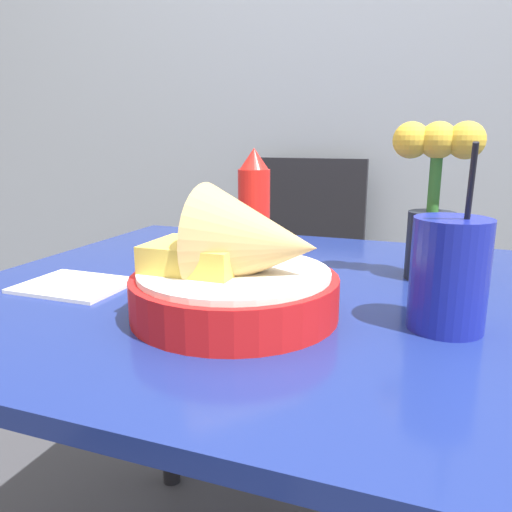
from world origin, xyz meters
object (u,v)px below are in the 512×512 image
(ketchup_bottle, at_px, (254,213))
(drink_cup, at_px, (449,278))
(flower_vase, at_px, (434,196))
(chair_far_window, at_px, (300,271))
(food_basket, at_px, (242,272))

(ketchup_bottle, xyz_separation_m, drink_cup, (0.32, -0.17, -0.04))
(drink_cup, height_order, flower_vase, flower_vase)
(ketchup_bottle, xyz_separation_m, flower_vase, (0.30, 0.06, 0.04))
(ketchup_bottle, bearing_deg, chair_far_window, 99.21)
(chair_far_window, xyz_separation_m, ketchup_bottle, (0.13, -0.79, 0.32))
(food_basket, relative_size, drink_cup, 1.21)
(ketchup_bottle, relative_size, flower_vase, 0.84)
(food_basket, distance_m, ketchup_bottle, 0.24)
(food_basket, xyz_separation_m, flower_vase, (0.23, 0.28, 0.08))
(food_basket, height_order, flower_vase, flower_vase)
(food_basket, height_order, ketchup_bottle, ketchup_bottle)
(ketchup_bottle, bearing_deg, flower_vase, 11.24)
(drink_cup, bearing_deg, chair_far_window, 115.13)
(ketchup_bottle, relative_size, drink_cup, 0.94)
(drink_cup, distance_m, flower_vase, 0.25)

